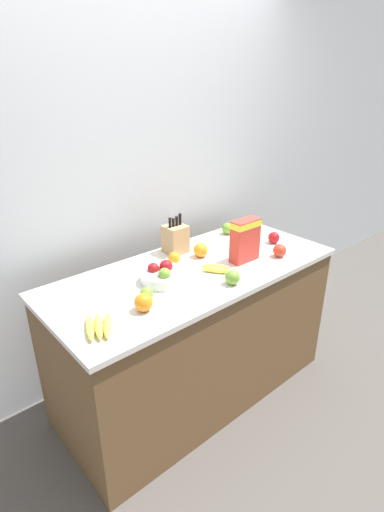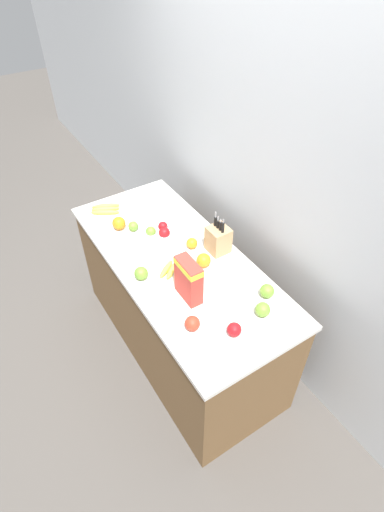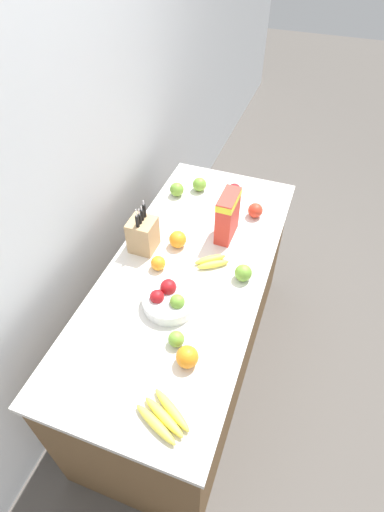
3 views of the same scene
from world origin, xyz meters
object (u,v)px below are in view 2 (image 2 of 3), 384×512
(banana_bunch_left, at_px, (105,209))
(apple_rightmost, at_px, (133,226))
(orange_by_cereal, at_px, (192,243))
(orange_near_bowl, at_px, (204,260))
(apple_near_bananas, at_px, (234,330))
(cereal_box, at_px, (189,279))
(apple_middle, at_px, (192,323))
(apple_leftmost, at_px, (141,273))
(apple_front, at_px, (267,291))
(orange_back_center, at_px, (119,223))
(knife_block, at_px, (218,239))
(fruit_bowl, at_px, (160,235))
(banana_bunch_right, at_px, (169,269))
(apple_by_knife_block, at_px, (263,310))

(banana_bunch_left, distance_m, apple_rightmost, 0.31)
(orange_by_cereal, bearing_deg, orange_near_bowl, -9.83)
(apple_near_bananas, height_order, apple_rightmost, apple_near_bananas)
(cereal_box, bearing_deg, orange_near_bowl, 128.67)
(apple_middle, xyz_separation_m, apple_leftmost, (-0.47, -0.06, 0.00))
(cereal_box, xyz_separation_m, apple_leftmost, (-0.27, -0.16, -0.10))
(apple_front, distance_m, orange_near_bowl, 0.43)
(apple_front, bearing_deg, banana_bunch_left, -160.64)
(apple_near_bananas, relative_size, orange_back_center, 0.85)
(apple_near_bananas, relative_size, apple_middle, 0.93)
(apple_near_bananas, relative_size, apple_leftmost, 0.93)
(apple_middle, relative_size, orange_back_center, 0.91)
(knife_block, xyz_separation_m, apple_middle, (0.43, -0.47, -0.05))
(fruit_bowl, xyz_separation_m, apple_rightmost, (-0.18, -0.10, -0.00))
(fruit_bowl, bearing_deg, orange_back_center, -144.19)
(orange_back_center, bearing_deg, banana_bunch_right, 7.83)
(orange_back_center, distance_m, orange_by_cereal, 0.53)
(banana_bunch_right, xyz_separation_m, apple_near_bananas, (0.58, 0.05, 0.02))
(apple_rightmost, bearing_deg, apple_leftmost, -20.67)
(apple_middle, bearing_deg, apple_near_bananas, 47.54)
(apple_middle, bearing_deg, banana_bunch_right, 165.57)
(apple_rightmost, bearing_deg, apple_near_bananas, 2.80)
(cereal_box, height_order, apple_near_bananas, cereal_box)
(apple_near_bananas, bearing_deg, apple_leftmost, -160.73)
(orange_back_center, bearing_deg, orange_near_bowl, 24.44)
(cereal_box, distance_m, banana_bunch_right, 0.26)
(apple_rightmost, relative_size, apple_leftmost, 0.82)
(knife_block, distance_m, cereal_box, 0.43)
(fruit_bowl, relative_size, orange_near_bowl, 2.76)
(apple_near_bananas, height_order, apple_leftmost, apple_leftmost)
(apple_front, xyz_separation_m, apple_by_knife_block, (0.09, -0.11, 0.00))
(knife_block, xyz_separation_m, apple_by_knife_block, (0.56, -0.10, -0.05))
(banana_bunch_right, height_order, apple_by_knife_block, apple_by_knife_block)
(cereal_box, distance_m, apple_rightmost, 0.71)
(banana_bunch_left, distance_m, apple_by_knife_block, 1.37)
(apple_by_knife_block, bearing_deg, apple_leftmost, -144.69)
(banana_bunch_left, height_order, banana_bunch_right, same)
(banana_bunch_left, height_order, orange_back_center, orange_back_center)
(banana_bunch_right, xyz_separation_m, orange_by_cereal, (-0.11, 0.23, 0.02))
(orange_by_cereal, bearing_deg, apple_front, 12.68)
(apple_front, height_order, orange_back_center, orange_back_center)
(knife_block, distance_m, orange_by_cereal, 0.17)
(apple_by_knife_block, distance_m, orange_back_center, 1.15)
(apple_front, bearing_deg, orange_back_center, -156.50)
(banana_bunch_right, bearing_deg, orange_back_center, -172.17)
(apple_front, height_order, apple_leftmost, same)
(apple_rightmost, bearing_deg, apple_middle, -6.86)
(apple_front, xyz_separation_m, orange_near_bowl, (-0.40, -0.16, 0.00))
(orange_back_center, bearing_deg, apple_near_bananas, 6.32)
(apple_middle, relative_size, apple_by_knife_block, 0.99)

